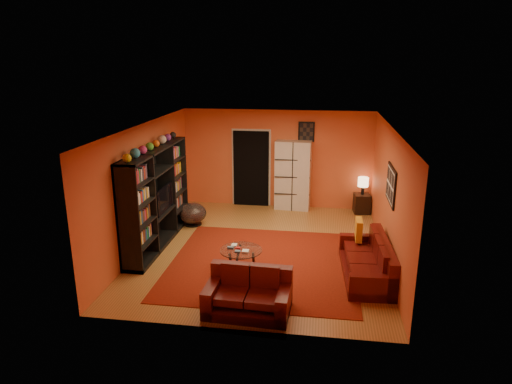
# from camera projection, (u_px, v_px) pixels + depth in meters

# --- Properties ---
(floor) EXTENTS (6.00, 6.00, 0.00)m
(floor) POSITION_uv_depth(u_px,v_px,m) (262.00, 249.00, 9.66)
(floor) COLOR olive
(floor) RESTS_ON ground
(ceiling) EXTENTS (6.00, 6.00, 0.00)m
(ceiling) POSITION_uv_depth(u_px,v_px,m) (263.00, 127.00, 8.92)
(ceiling) COLOR white
(ceiling) RESTS_ON wall_back
(wall_back) EXTENTS (6.00, 0.00, 6.00)m
(wall_back) POSITION_uv_depth(u_px,v_px,m) (277.00, 159.00, 12.13)
(wall_back) COLOR #D3572E
(wall_back) RESTS_ON floor
(wall_front) EXTENTS (6.00, 0.00, 6.00)m
(wall_front) POSITION_uv_depth(u_px,v_px,m) (235.00, 249.00, 6.44)
(wall_front) COLOR #D3572E
(wall_front) RESTS_ON floor
(wall_left) EXTENTS (0.00, 6.00, 6.00)m
(wall_left) POSITION_uv_depth(u_px,v_px,m) (145.00, 186.00, 9.64)
(wall_left) COLOR #D3572E
(wall_left) RESTS_ON floor
(wall_right) EXTENTS (0.00, 6.00, 6.00)m
(wall_right) POSITION_uv_depth(u_px,v_px,m) (389.00, 196.00, 8.94)
(wall_right) COLOR #D3572E
(wall_right) RESTS_ON floor
(rug) EXTENTS (3.60, 3.60, 0.01)m
(rug) POSITION_uv_depth(u_px,v_px,m) (263.00, 263.00, 8.98)
(rug) COLOR #63150B
(rug) RESTS_ON floor
(doorway) EXTENTS (0.95, 0.10, 2.04)m
(doorway) POSITION_uv_depth(u_px,v_px,m) (251.00, 169.00, 12.27)
(doorway) COLOR black
(doorway) RESTS_ON floor
(wall_art_right) EXTENTS (0.03, 1.00, 0.70)m
(wall_art_right) POSITION_uv_depth(u_px,v_px,m) (391.00, 185.00, 8.58)
(wall_art_right) COLOR black
(wall_art_right) RESTS_ON wall_right
(wall_art_back) EXTENTS (0.42, 0.03, 0.52)m
(wall_art_back) POSITION_uv_depth(u_px,v_px,m) (306.00, 132.00, 11.80)
(wall_art_back) COLOR black
(wall_art_back) RESTS_ON wall_back
(entertainment_unit) EXTENTS (0.45, 3.00, 2.10)m
(entertainment_unit) POSITION_uv_depth(u_px,v_px,m) (156.00, 197.00, 9.68)
(entertainment_unit) COLOR black
(entertainment_unit) RESTS_ON floor
(tv) EXTENTS (0.94, 0.12, 0.54)m
(tv) POSITION_uv_depth(u_px,v_px,m) (160.00, 199.00, 9.77)
(tv) COLOR black
(tv) RESTS_ON entertainment_unit
(sofa) EXTENTS (0.91, 2.01, 0.85)m
(sofa) POSITION_uv_depth(u_px,v_px,m) (370.00, 262.00, 8.39)
(sofa) COLOR #440909
(sofa) RESTS_ON rug
(loveseat) EXTENTS (1.37, 0.86, 0.85)m
(loveseat) POSITION_uv_depth(u_px,v_px,m) (249.00, 294.00, 7.26)
(loveseat) COLOR #440909
(loveseat) RESTS_ON rug
(throw_pillow) EXTENTS (0.12, 0.42, 0.42)m
(throw_pillow) POSITION_uv_depth(u_px,v_px,m) (359.00, 230.00, 9.02)
(throw_pillow) COLOR orange
(throw_pillow) RESTS_ON sofa
(coffee_table) EXTENTS (0.81, 0.81, 0.40)m
(coffee_table) POSITION_uv_depth(u_px,v_px,m) (241.00, 252.00, 8.63)
(coffee_table) COLOR silver
(coffee_table) RESTS_ON floor
(storage_cabinet) EXTENTS (0.94, 0.47, 1.83)m
(storage_cabinet) POSITION_uv_depth(u_px,v_px,m) (293.00, 175.00, 11.99)
(storage_cabinet) COLOR beige
(storage_cabinet) RESTS_ON floor
(bowl_chair) EXTENTS (0.66, 0.66, 0.54)m
(bowl_chair) POSITION_uv_depth(u_px,v_px,m) (193.00, 213.00, 10.98)
(bowl_chair) COLOR black
(bowl_chair) RESTS_ON floor
(side_table) EXTENTS (0.44, 0.44, 0.50)m
(side_table) POSITION_uv_depth(u_px,v_px,m) (362.00, 204.00, 11.85)
(side_table) COLOR black
(side_table) RESTS_ON floor
(table_lamp) EXTENTS (0.27, 0.27, 0.45)m
(table_lamp) POSITION_uv_depth(u_px,v_px,m) (363.00, 183.00, 11.69)
(table_lamp) COLOR black
(table_lamp) RESTS_ON side_table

